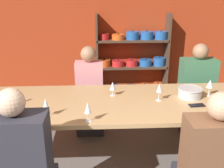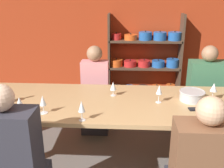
{
  "view_description": "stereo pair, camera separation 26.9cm",
  "coord_description": "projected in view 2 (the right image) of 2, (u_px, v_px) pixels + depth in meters",
  "views": [
    {
      "loc": [
        -0.33,
        -0.96,
        1.82
      ],
      "look_at": [
        -0.2,
        1.57,
        0.91
      ],
      "focal_mm": 42.0,
      "sensor_mm": 36.0,
      "label": 1
    },
    {
      "loc": [
        -0.06,
        -0.96,
        1.82
      ],
      "look_at": [
        -0.2,
        1.57,
        0.91
      ],
      "focal_mm": 42.0,
      "sensor_mm": 36.0,
      "label": 2
    }
  ],
  "objects": [
    {
      "name": "wine_glass_red_c",
      "position": [
        214.0,
        88.0,
        2.65
      ],
      "size": [
        0.07,
        0.07,
        0.18
      ],
      "color": "white",
      "rests_on": "dining_table"
    },
    {
      "name": "wine_glass_white_a",
      "position": [
        159.0,
        90.0,
        2.58
      ],
      "size": [
        0.06,
        0.06,
        0.18
      ],
      "color": "white",
      "rests_on": "dining_table"
    },
    {
      "name": "person_far_a",
      "position": [
        96.0,
        99.0,
        3.53
      ],
      "size": [
        0.35,
        0.44,
        1.16
      ],
      "rotation": [
        0.0,
        0.0,
        3.14
      ],
      "color": "#2D2D38",
      "rests_on": "ground_plane"
    },
    {
      "name": "wine_glass_empty_a",
      "position": [
        82.0,
        107.0,
        2.22
      ],
      "size": [
        0.06,
        0.06,
        0.18
      ],
      "color": "white",
      "rests_on": "dining_table"
    },
    {
      "name": "cell_phone",
      "position": [
        197.0,
        109.0,
        2.47
      ],
      "size": [
        0.16,
        0.08,
        0.01
      ],
      "color": "black",
      "rests_on": "dining_table"
    },
    {
      "name": "dining_table",
      "position": [
        111.0,
        108.0,
        2.68
      ],
      "size": [
        2.9,
        0.98,
        0.76
      ],
      "color": "tan",
      "rests_on": "ground_plane"
    },
    {
      "name": "wall_back_red",
      "position": [
        130.0,
        18.0,
        4.65
      ],
      "size": [
        8.8,
        0.06,
        2.7
      ],
      "color": "#B23819",
      "rests_on": "ground_plane"
    },
    {
      "name": "wine_glass_red_e",
      "position": [
        43.0,
        101.0,
        2.36
      ],
      "size": [
        0.07,
        0.07,
        0.17
      ],
      "color": "white",
      "rests_on": "dining_table"
    },
    {
      "name": "mixing_bowl",
      "position": [
        192.0,
        95.0,
        2.66
      ],
      "size": [
        0.26,
        0.26,
        0.1
      ],
      "color": "#B7BABC",
      "rests_on": "dining_table"
    },
    {
      "name": "shelf_unit",
      "position": [
        145.0,
        61.0,
        4.7
      ],
      "size": [
        1.3,
        0.3,
        1.45
      ],
      "color": "#4C3828",
      "rests_on": "ground_plane"
    },
    {
      "name": "person_far_b",
      "position": [
        204.0,
        102.0,
        3.47
      ],
      "size": [
        0.46,
        0.57,
        1.18
      ],
      "rotation": [
        0.0,
        0.0,
        3.14
      ],
      "color": "#2D2D38",
      "rests_on": "ground_plane"
    },
    {
      "name": "wine_glass_red_d",
      "position": [
        113.0,
        86.0,
        2.76
      ],
      "size": [
        0.07,
        0.07,
        0.15
      ],
      "color": "white",
      "rests_on": "dining_table"
    },
    {
      "name": "wine_glass_red_b",
      "position": [
        20.0,
        102.0,
        2.32
      ],
      "size": [
        0.07,
        0.07,
        0.17
      ],
      "color": "white",
      "rests_on": "dining_table"
    }
  ]
}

